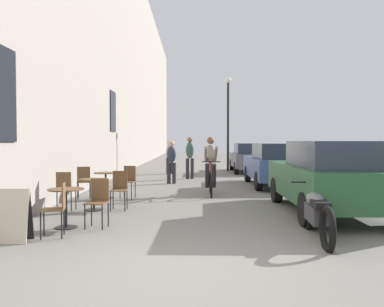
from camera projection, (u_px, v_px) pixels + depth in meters
name	position (u px, v px, depth m)	size (l,w,h in m)	color
ground_plane	(178.00, 271.00, 4.86)	(88.00, 88.00, 0.00)	slate
building_facade_left	(114.00, 43.00, 18.65)	(0.54, 68.00, 12.36)	gray
cafe_table_near	(65.00, 200.00, 7.24)	(0.64, 0.64, 0.72)	black
cafe_chair_near_toward_street	(97.00, 199.00, 7.32)	(0.42, 0.42, 0.89)	black
cafe_chair_near_toward_wall	(57.00, 206.00, 6.56)	(0.45, 0.45, 0.89)	black
cafe_table_mid	(93.00, 188.00, 9.09)	(0.64, 0.64, 0.72)	black
cafe_chair_mid_toward_street	(119.00, 187.00, 9.17)	(0.38, 0.38, 0.89)	black
cafe_chair_mid_toward_wall	(65.00, 188.00, 9.02)	(0.39, 0.39, 0.89)	black
cafe_table_far	(105.00, 180.00, 10.94)	(0.64, 0.64, 0.72)	black
cafe_chair_far_toward_street	(128.00, 180.00, 11.02)	(0.44, 0.44, 0.89)	black
cafe_chair_far_toward_wall	(83.00, 180.00, 10.87)	(0.45, 0.45, 0.89)	black
sandwich_board_sign	(12.00, 215.00, 6.26)	(0.56, 0.39, 0.84)	black
cyclist_on_bicycle	(210.00, 167.00, 11.77)	(0.52, 1.76, 1.74)	black
pedestrian_near	(171.00, 160.00, 14.74)	(0.37, 0.28, 1.59)	#26262D
pedestrian_mid	(189.00, 155.00, 16.60)	(0.35, 0.26, 1.75)	#26262D
pedestrian_far	(169.00, 155.00, 19.07)	(0.37, 0.28, 1.59)	#26262D
street_lamp	(227.00, 112.00, 20.69)	(0.32, 0.32, 4.90)	black
parked_car_nearest	(329.00, 176.00, 8.66)	(1.97, 4.50, 1.59)	#23512D
parked_car_second	(275.00, 164.00, 13.92)	(1.83, 4.24, 1.50)	#384C84
parked_car_third	(249.00, 157.00, 20.08)	(1.80, 4.14, 1.46)	#595960
parked_motorcycle	(316.00, 214.00, 6.49)	(0.62, 2.15, 0.92)	black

